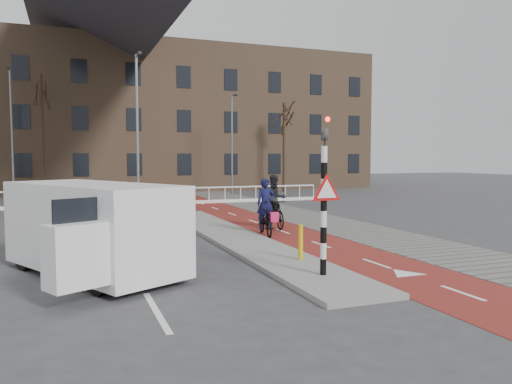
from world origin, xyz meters
name	(u,v)px	position (x,y,z in m)	size (l,w,h in m)	color
ground	(307,261)	(0.00, 0.00, 0.00)	(120.00, 120.00, 0.00)	#38383A
bike_lane	(239,216)	(1.50, 10.00, 0.01)	(2.50, 60.00, 0.01)	maroon
sidewalk	(294,214)	(4.30, 10.00, 0.01)	(3.00, 60.00, 0.01)	slate
curb_island	(235,237)	(-0.70, 4.00, 0.06)	(1.80, 16.00, 0.12)	gray
traffic_signal	(324,192)	(-0.60, -2.02, 1.99)	(0.80, 0.80, 3.68)	black
bollard	(301,242)	(-0.35, -0.33, 0.58)	(0.12, 0.12, 0.91)	#DDB40C
cyclist_near	(266,216)	(0.55, 4.30, 0.68)	(1.00, 2.02, 2.01)	black
cyclist_far	(275,206)	(1.54, 5.82, 0.86)	(0.93, 1.97, 2.07)	black
van	(93,227)	(-5.40, 0.37, 1.13)	(4.06, 5.34, 2.14)	white
railing	(86,202)	(-5.00, 17.00, 0.31)	(28.00, 0.10, 0.99)	silver
townhouse_row	(102,96)	(-3.00, 32.00, 7.81)	(46.00, 10.00, 15.90)	#7F6047
tree_mid	(42,136)	(-7.43, 25.26, 4.19)	(0.23, 0.23, 8.39)	black
tree_right	(284,148)	(10.25, 24.45, 3.52)	(0.26, 0.26, 7.04)	black
streetlight_near	(138,137)	(-2.93, 11.05, 3.65)	(0.12, 0.12, 7.30)	slate
streetlight_left	(12,135)	(-9.16, 23.82, 4.19)	(0.12, 0.12, 8.39)	slate
streetlight_right	(232,145)	(5.39, 22.94, 3.65)	(0.12, 0.12, 7.29)	slate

